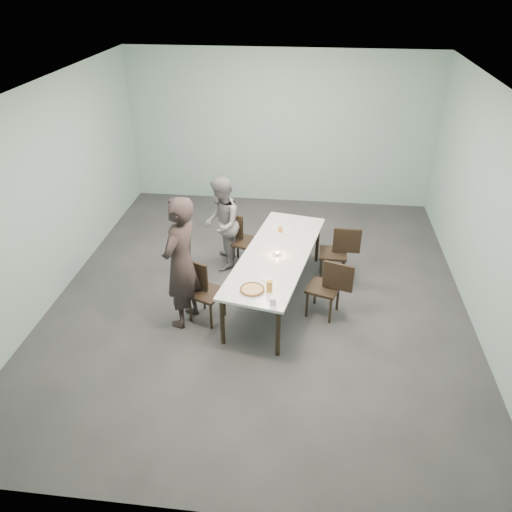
# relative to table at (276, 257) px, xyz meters

# --- Properties ---
(ground) EXTENTS (7.00, 7.00, 0.00)m
(ground) POSITION_rel_table_xyz_m (-0.23, 0.04, -0.69)
(ground) COLOR #333335
(ground) RESTS_ON ground
(room_shell) EXTENTS (6.02, 7.02, 3.01)m
(room_shell) POSITION_rel_table_xyz_m (-0.23, 0.04, 1.33)
(room_shell) COLOR #96BCB5
(room_shell) RESTS_ON ground
(table) EXTENTS (1.37, 2.72, 0.75)m
(table) POSITION_rel_table_xyz_m (0.00, 0.00, 0.00)
(table) COLOR white
(table) RESTS_ON ground
(chair_near_left) EXTENTS (0.65, 0.55, 0.87)m
(chair_near_left) POSITION_rel_table_xyz_m (-0.97, -0.59, -0.19)
(chair_near_left) COLOR black
(chair_near_left) RESTS_ON ground
(chair_far_left) EXTENTS (0.65, 0.54, 0.87)m
(chair_far_left) POSITION_rel_table_xyz_m (-0.70, 0.91, -0.19)
(chair_far_left) COLOR black
(chair_far_left) RESTS_ON ground
(chair_near_right) EXTENTS (0.65, 0.53, 0.87)m
(chair_near_right) POSITION_rel_table_xyz_m (0.77, -0.34, -0.19)
(chair_near_right) COLOR black
(chair_near_right) RESTS_ON ground
(chair_far_right) EXTENTS (0.62, 0.43, 0.87)m
(chair_far_right) POSITION_rel_table_xyz_m (0.92, 0.66, -0.19)
(chair_far_right) COLOR black
(chair_far_right) RESTS_ON ground
(diner_near) EXTENTS (0.62, 0.78, 1.86)m
(diner_near) POSITION_rel_table_xyz_m (-1.20, -0.70, 0.24)
(diner_near) COLOR black
(diner_near) RESTS_ON ground
(diner_far) EXTENTS (0.66, 0.80, 1.52)m
(diner_far) POSITION_rel_table_xyz_m (-0.94, 0.81, 0.07)
(diner_far) COLOR slate
(diner_far) RESTS_ON ground
(pizza) EXTENTS (0.34, 0.34, 0.04)m
(pizza) POSITION_rel_table_xyz_m (-0.23, -0.96, 0.08)
(pizza) COLOR white
(pizza) RESTS_ON table
(side_plate) EXTENTS (0.18, 0.18, 0.01)m
(side_plate) POSITION_rel_table_xyz_m (-0.06, -0.66, 0.06)
(side_plate) COLOR white
(side_plate) RESTS_ON table
(beer_glass) EXTENTS (0.08, 0.08, 0.15)m
(beer_glass) POSITION_rel_table_xyz_m (-0.01, -0.95, 0.13)
(beer_glass) COLOR #C9852C
(beer_glass) RESTS_ON table
(water_tumbler) EXTENTS (0.08, 0.08, 0.09)m
(water_tumbler) POSITION_rel_table_xyz_m (0.06, -1.21, 0.10)
(water_tumbler) COLOR silver
(water_tumbler) RESTS_ON table
(tealight) EXTENTS (0.06, 0.06, 0.05)m
(tealight) POSITION_rel_table_xyz_m (0.02, -0.04, 0.08)
(tealight) COLOR silver
(tealight) RESTS_ON table
(amber_tumbler) EXTENTS (0.07, 0.07, 0.08)m
(amber_tumbler) POSITION_rel_table_xyz_m (0.01, 0.67, 0.10)
(amber_tumbler) COLOR #C9852C
(amber_tumbler) RESTS_ON table
(menu) EXTENTS (0.34, 0.27, 0.01)m
(menu) POSITION_rel_table_xyz_m (0.00, 0.75, 0.06)
(menu) COLOR silver
(menu) RESTS_ON table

